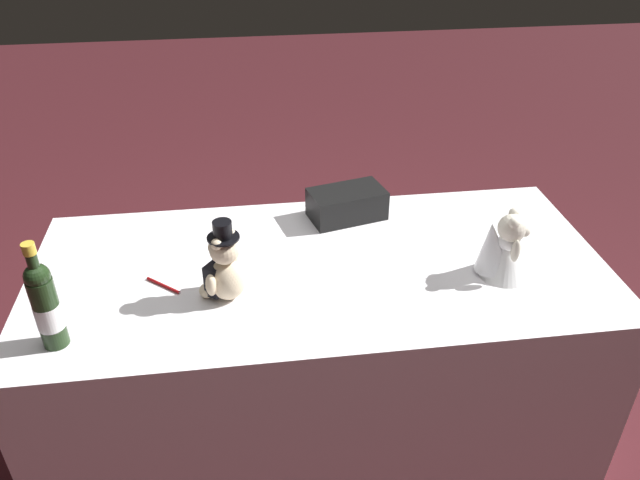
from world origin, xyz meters
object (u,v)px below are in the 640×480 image
(champagne_bottle, at_px, (45,304))
(teddy_bear_bride, at_px, (503,249))
(gift_case_black, at_px, (347,204))
(teddy_bear_groom, at_px, (224,269))
(signing_pen, at_px, (165,286))

(champagne_bottle, bearing_deg, teddy_bear_bride, -173.45)
(gift_case_black, bearing_deg, teddy_bear_bride, 135.13)
(teddy_bear_bride, xyz_separation_m, gift_case_black, (0.43, -0.43, -0.04))
(teddy_bear_bride, height_order, gift_case_black, teddy_bear_bride)
(teddy_bear_groom, bearing_deg, champagne_bottle, 17.75)
(teddy_bear_bride, relative_size, gift_case_black, 0.76)
(teddy_bear_groom, bearing_deg, signing_pen, -20.67)
(signing_pen, bearing_deg, teddy_bear_bride, 176.27)
(teddy_bear_groom, distance_m, teddy_bear_bride, 0.88)
(champagne_bottle, relative_size, signing_pen, 2.85)
(signing_pen, relative_size, gift_case_black, 0.39)
(teddy_bear_groom, relative_size, signing_pen, 2.33)
(gift_case_black, bearing_deg, champagne_bottle, 32.21)
(teddy_bear_groom, distance_m, signing_pen, 0.23)
(teddy_bear_groom, height_order, signing_pen, teddy_bear_groom)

